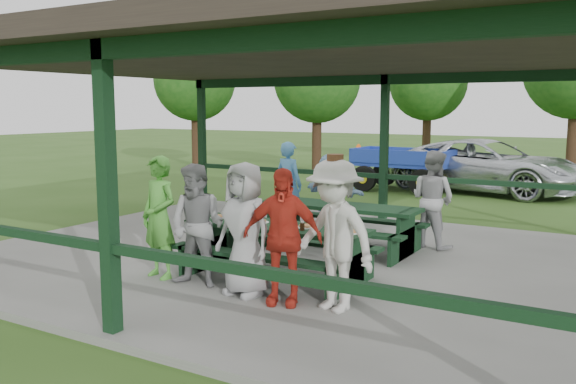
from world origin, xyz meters
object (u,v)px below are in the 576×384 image
Objects in this scene: contestant_grey_left at (197,226)px; farm_trailer at (403,168)px; contestant_red at (282,236)px; spectator_lblue at (330,194)px; spectator_blue at (289,184)px; pickup_truck at (487,166)px; spectator_grey at (433,199)px; picnic_table_near at (276,244)px; picnic_table_far at (339,221)px; contestant_white_fedora at (334,235)px; contestant_green at (159,217)px; contestant_grey_mid at (245,229)px.

contestant_grey_left is 11.01m from farm_trailer.
contestant_red is 4.12m from spectator_lblue.
spectator_blue is 7.95m from pickup_truck.
farm_trailer is at bearing -48.17° from spectator_grey.
picnic_table_near is 3.76m from spectator_blue.
spectator_blue is (-1.73, 1.32, 0.36)m from picnic_table_far.
spectator_lblue is at bearing 132.75° from contestant_white_fedora.
contestant_white_fedora is at bearing -5.57° from contestant_grey_left.
picnic_table_far is at bearing 86.52° from contestant_red.
contestant_green is at bearing 160.33° from contestant_red.
spectator_lblue is 0.39× the size of farm_trailer.
farm_trailer is at bearing 102.33° from contestant_green.
farm_trailer is at bearing 121.45° from contestant_white_fedora.
contestant_red is 1.00× the size of spectator_grey.
picnic_table_near is 1.74× the size of spectator_lblue.
contestant_green is 2.67m from contestant_white_fedora.
contestant_grey_left is at bearing 161.55° from contestant_red.
picnic_table_far is at bearing 130.21° from contestant_white_fedora.
spectator_lblue reaches higher than picnic_table_far.
contestant_red is at bearing -75.23° from farm_trailer.
spectator_blue is 0.44× the size of farm_trailer.
contestant_green is (-1.39, -2.78, 0.37)m from picnic_table_far.
contestant_grey_left reaches higher than farm_trailer.
contestant_white_fedora is (2.67, -0.02, 0.04)m from contestant_green.
contestant_white_fedora is 11.80m from pickup_truck.
contestant_green is at bearing -116.54° from picnic_table_far.
picnic_table_near is 1.65m from contestant_green.
contestant_green reaches higher than spectator_grey.
farm_trailer reaches higher than picnic_table_far.
farm_trailer is (-0.43, 10.87, -0.28)m from contestant_green.
contestant_red reaches higher than contestant_grey_left.
contestant_green reaches higher than spectator_lblue.
contestant_green is at bearing 166.99° from contestant_grey_left.
contestant_grey_mid is 1.22m from contestant_white_fedora.
contestant_white_fedora is (1.27, -0.80, 0.41)m from picnic_table_near.
contestant_green is (-1.40, -0.78, 0.37)m from picnic_table_near.
contestant_green reaches higher than picnic_table_near.
contestant_grey_mid is at bearing -78.10° from farm_trailer.
contestant_green is at bearing -150.91° from picnic_table_near.
contestant_green is 1.01× the size of spectator_blue.
contestant_green reaches higher than contestant_grey_left.
pickup_truck is (0.33, 11.81, -0.17)m from contestant_grey_mid.
contestant_red is 0.30× the size of pickup_truck.
picnic_table_near is at bearing -77.59° from farm_trailer.
pickup_truck is (-0.88, 11.77, -0.22)m from contestant_white_fedora.
contestant_grey_left is 0.73m from contestant_grey_mid.
pickup_truck is at bearing -93.88° from spectator_blue.
picnic_table_near and picnic_table_far have the same top height.
contestant_red is 0.90× the size of contestant_white_fedora.
farm_trailer is (-1.15, 10.94, -0.25)m from contestant_grey_left.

